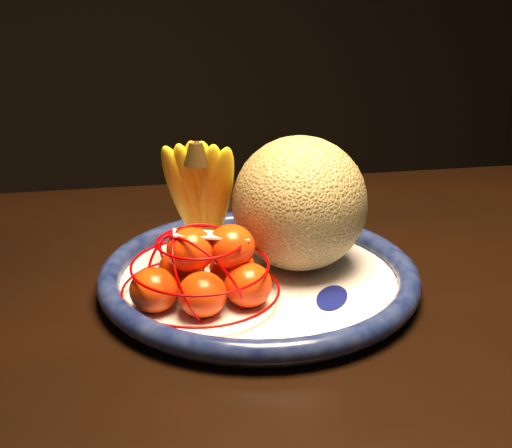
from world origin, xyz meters
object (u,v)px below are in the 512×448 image
object	(u,v)px
dining_table	(143,421)
fruit_bowl	(259,278)
banana_bunch	(201,193)
mandarin_bag	(204,272)
cantaloupe	(300,203)

from	to	relation	value
dining_table	fruit_bowl	world-z (taller)	fruit_bowl
dining_table	banana_bunch	world-z (taller)	banana_bunch
fruit_bowl	banana_bunch	xyz separation A→B (m)	(-0.04, 0.07, 0.08)
dining_table	fruit_bowl	size ratio (longest dim) A/B	4.86
mandarin_bag	fruit_bowl	bearing A→B (deg)	25.23
fruit_bowl	banana_bunch	world-z (taller)	banana_bunch
mandarin_bag	dining_table	bearing A→B (deg)	-147.76
fruit_bowl	banana_bunch	distance (m)	0.11
fruit_bowl	banana_bunch	bearing A→B (deg)	122.56
cantaloupe	mandarin_bag	world-z (taller)	cantaloupe
banana_bunch	mandarin_bag	bearing A→B (deg)	-81.13
banana_bunch	mandarin_bag	size ratio (longest dim) A/B	0.77
dining_table	cantaloupe	world-z (taller)	cantaloupe
fruit_bowl	banana_bunch	size ratio (longest dim) A/B	2.20
banana_bunch	mandarin_bag	distance (m)	0.11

